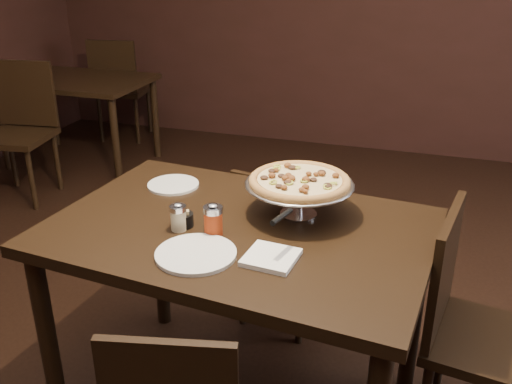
% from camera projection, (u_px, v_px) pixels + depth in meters
% --- Properties ---
extents(room, '(6.04, 7.04, 2.84)m').
position_uv_depth(room, '(239.00, 72.00, 1.75)').
color(room, black).
rests_on(room, ground).
extents(dining_table, '(1.42, 1.02, 0.84)m').
position_uv_depth(dining_table, '(239.00, 253.00, 2.08)').
color(dining_table, black).
rests_on(dining_table, ground).
extents(background_table, '(1.18, 0.79, 0.74)m').
position_uv_depth(background_table, '(77.00, 90.00, 4.73)').
color(background_table, black).
rests_on(background_table, ground).
extents(pizza_stand, '(0.40, 0.40, 0.16)m').
position_uv_depth(pizza_stand, '(300.00, 181.00, 2.06)').
color(pizza_stand, silver).
rests_on(pizza_stand, dining_table).
extents(parmesan_shaker, '(0.06, 0.06, 0.10)m').
position_uv_depth(parmesan_shaker, '(178.00, 217.00, 1.99)').
color(parmesan_shaker, beige).
rests_on(parmesan_shaker, dining_table).
extents(pepper_flake_shaker, '(0.07, 0.07, 0.12)m').
position_uv_depth(pepper_flake_shaker, '(213.00, 220.00, 1.95)').
color(pepper_flake_shaker, '#9B200E').
rests_on(pepper_flake_shaker, dining_table).
extents(packet_caddy, '(0.08, 0.08, 0.06)m').
position_uv_depth(packet_caddy, '(182.00, 219.00, 2.02)').
color(packet_caddy, black).
rests_on(packet_caddy, dining_table).
extents(napkin_stack, '(0.17, 0.17, 0.02)m').
position_uv_depth(napkin_stack, '(271.00, 257.00, 1.81)').
color(napkin_stack, white).
rests_on(napkin_stack, dining_table).
extents(plate_left, '(0.21, 0.21, 0.01)m').
position_uv_depth(plate_left, '(173.00, 185.00, 2.36)').
color(plate_left, white).
rests_on(plate_left, dining_table).
extents(plate_near, '(0.26, 0.26, 0.01)m').
position_uv_depth(plate_near, '(196.00, 254.00, 1.84)').
color(plate_near, white).
rests_on(plate_near, dining_table).
extents(serving_spatula, '(0.13, 0.13, 0.02)m').
position_uv_depth(serving_spatula, '(282.00, 217.00, 1.80)').
color(serving_spatula, silver).
rests_on(serving_spatula, pizza_stand).
extents(chair_far, '(0.46, 0.46, 0.83)m').
position_uv_depth(chair_far, '(280.00, 244.00, 2.71)').
color(chair_far, black).
rests_on(chair_far, ground).
extents(chair_side, '(0.49, 0.49, 0.92)m').
position_uv_depth(chair_side, '(471.00, 324.00, 2.06)').
color(chair_side, black).
rests_on(chair_side, ground).
extents(bg_chair_far, '(0.52, 0.52, 0.96)m').
position_uv_depth(bg_chair_far, '(119.00, 86.00, 5.37)').
color(bg_chair_far, black).
rests_on(bg_chair_far, ground).
extents(bg_chair_near, '(0.52, 0.52, 0.99)m').
position_uv_depth(bg_chair_near, '(20.00, 125.00, 4.17)').
color(bg_chair_near, black).
rests_on(bg_chair_near, ground).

